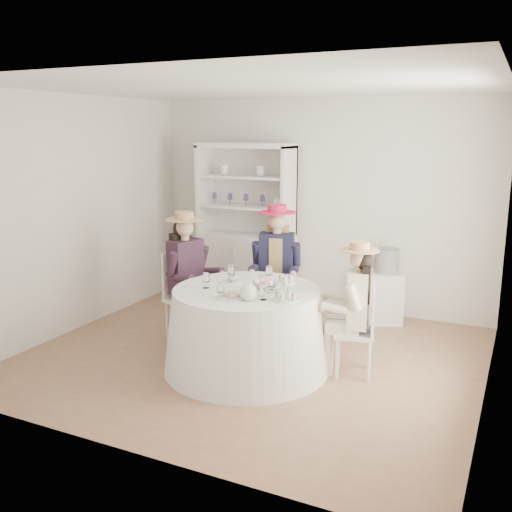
% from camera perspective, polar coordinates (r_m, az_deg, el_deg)
% --- Properties ---
extents(ground, '(4.50, 4.50, 0.00)m').
position_cam_1_polar(ground, '(6.01, -0.42, -10.00)').
color(ground, brown).
rests_on(ground, ground).
extents(ceiling, '(4.50, 4.50, 0.00)m').
position_cam_1_polar(ceiling, '(5.57, -0.46, 16.60)').
color(ceiling, white).
rests_on(ceiling, wall_back).
extents(wall_back, '(4.50, 0.00, 4.50)m').
position_cam_1_polar(wall_back, '(7.47, 6.34, 5.10)').
color(wall_back, silver).
rests_on(wall_back, ground).
extents(wall_front, '(4.50, 0.00, 4.50)m').
position_cam_1_polar(wall_front, '(3.98, -13.20, -1.68)').
color(wall_front, silver).
rests_on(wall_front, ground).
extents(wall_left, '(0.00, 4.50, 4.50)m').
position_cam_1_polar(wall_left, '(6.92, -17.48, 4.01)').
color(wall_left, silver).
rests_on(wall_left, ground).
extents(wall_right, '(0.00, 4.50, 4.50)m').
position_cam_1_polar(wall_right, '(5.08, 22.99, 0.71)').
color(wall_right, silver).
rests_on(wall_right, ground).
extents(tea_table, '(1.61, 1.61, 0.81)m').
position_cam_1_polar(tea_table, '(5.59, -0.97, -7.35)').
color(tea_table, white).
rests_on(tea_table, ground).
extents(hutch, '(1.27, 0.48, 2.14)m').
position_cam_1_polar(hutch, '(7.61, -0.92, 0.81)').
color(hutch, silver).
rests_on(hutch, ground).
extents(side_table, '(0.51, 0.51, 0.62)m').
position_cam_1_polar(side_table, '(7.13, 12.77, -4.04)').
color(side_table, silver).
rests_on(side_table, ground).
extents(hatbox, '(0.30, 0.30, 0.29)m').
position_cam_1_polar(hatbox, '(7.02, 12.95, -0.46)').
color(hatbox, black).
rests_on(hatbox, side_table).
extents(guest_left, '(0.59, 0.55, 1.44)m').
position_cam_1_polar(guest_left, '(6.28, -6.90, -1.31)').
color(guest_left, silver).
rests_on(guest_left, ground).
extents(guest_mid, '(0.56, 0.61, 1.49)m').
position_cam_1_polar(guest_mid, '(6.41, 2.06, -0.63)').
color(guest_mid, silver).
rests_on(guest_mid, ground).
extents(guest_right, '(0.52, 0.49, 1.30)m').
position_cam_1_polar(guest_right, '(5.44, 9.87, -4.46)').
color(guest_right, silver).
rests_on(guest_right, ground).
extents(spare_chair, '(0.42, 0.42, 0.95)m').
position_cam_1_polar(spare_chair, '(7.37, -0.60, -1.56)').
color(spare_chair, silver).
rests_on(spare_chair, ground).
extents(teacup_a, '(0.10, 0.10, 0.07)m').
position_cam_1_polar(teacup_a, '(5.70, -2.38, -2.32)').
color(teacup_a, white).
rests_on(teacup_a, tea_table).
extents(teacup_b, '(0.09, 0.09, 0.07)m').
position_cam_1_polar(teacup_b, '(5.70, 0.61, -2.31)').
color(teacup_b, white).
rests_on(teacup_b, tea_table).
extents(teacup_c, '(0.10, 0.10, 0.07)m').
position_cam_1_polar(teacup_c, '(5.42, 2.00, -3.06)').
color(teacup_c, white).
rests_on(teacup_c, tea_table).
extents(flower_bowl, '(0.26, 0.26, 0.05)m').
position_cam_1_polar(flower_bowl, '(5.38, 1.09, -3.30)').
color(flower_bowl, white).
rests_on(flower_bowl, tea_table).
extents(flower_arrangement, '(0.17, 0.17, 0.06)m').
position_cam_1_polar(flower_arrangement, '(5.31, 0.57, -2.88)').
color(flower_arrangement, pink).
rests_on(flower_arrangement, tea_table).
extents(table_teapot, '(0.22, 0.16, 0.17)m').
position_cam_1_polar(table_teapot, '(5.09, -0.71, -3.68)').
color(table_teapot, white).
rests_on(table_teapot, tea_table).
extents(sandwich_plate, '(0.27, 0.27, 0.06)m').
position_cam_1_polar(sandwich_plate, '(5.19, -2.44, -4.01)').
color(sandwich_plate, white).
rests_on(sandwich_plate, tea_table).
extents(cupcake_stand, '(0.24, 0.24, 0.22)m').
position_cam_1_polar(cupcake_stand, '(5.10, 2.95, -3.55)').
color(cupcake_stand, white).
rests_on(cupcake_stand, tea_table).
extents(stemware_set, '(0.81, 0.85, 0.15)m').
position_cam_1_polar(stemware_set, '(5.45, -0.99, -2.56)').
color(stemware_set, white).
rests_on(stemware_set, tea_table).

